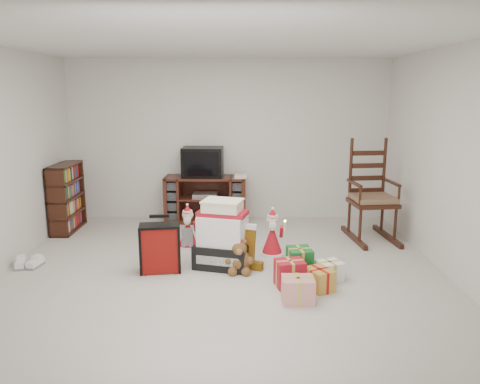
{
  "coord_description": "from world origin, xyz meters",
  "views": [
    {
      "loc": [
        0.23,
        -4.86,
        2.01
      ],
      "look_at": [
        0.2,
        0.6,
        0.83
      ],
      "focal_mm": 35.0,
      "sensor_mm": 36.0,
      "label": 1
    }
  ],
  "objects_px": {
    "teddy_bear": "(239,258)",
    "santa_figurine": "(272,237)",
    "red_suitcase": "(160,248)",
    "sneaker_pair": "(28,264)",
    "crt_television": "(203,162)",
    "gift_pile": "(223,238)",
    "rocking_chair": "(371,204)",
    "bookshelf": "(67,199)",
    "tv_stand": "(206,199)",
    "gift_cluster": "(305,273)",
    "mrs_claus_figurine": "(188,231)"
  },
  "relations": [
    {
      "from": "bookshelf",
      "to": "red_suitcase",
      "type": "xyz_separation_m",
      "value": [
        1.64,
        -1.62,
        -0.19
      ]
    },
    {
      "from": "rocking_chair",
      "to": "santa_figurine",
      "type": "height_order",
      "value": "rocking_chair"
    },
    {
      "from": "bookshelf",
      "to": "sneaker_pair",
      "type": "xyz_separation_m",
      "value": [
        0.07,
        -1.5,
        -0.43
      ]
    },
    {
      "from": "santa_figurine",
      "to": "mrs_claus_figurine",
      "type": "relative_size",
      "value": 1.03
    },
    {
      "from": "red_suitcase",
      "to": "crt_television",
      "type": "height_order",
      "value": "crt_television"
    },
    {
      "from": "gift_cluster",
      "to": "bookshelf",
      "type": "bearing_deg",
      "value": 148.16
    },
    {
      "from": "bookshelf",
      "to": "red_suitcase",
      "type": "bearing_deg",
      "value": -44.66
    },
    {
      "from": "tv_stand",
      "to": "crt_television",
      "type": "bearing_deg",
      "value": 155.08
    },
    {
      "from": "rocking_chair",
      "to": "red_suitcase",
      "type": "xyz_separation_m",
      "value": [
        -2.7,
        -1.28,
        -0.21
      ]
    },
    {
      "from": "tv_stand",
      "to": "rocking_chair",
      "type": "bearing_deg",
      "value": -17.95
    },
    {
      "from": "santa_figurine",
      "to": "mrs_claus_figurine",
      "type": "bearing_deg",
      "value": 166.1
    },
    {
      "from": "tv_stand",
      "to": "bookshelf",
      "type": "height_order",
      "value": "bookshelf"
    },
    {
      "from": "mrs_claus_figurine",
      "to": "crt_television",
      "type": "distance_m",
      "value": 1.49
    },
    {
      "from": "gift_pile",
      "to": "crt_television",
      "type": "distance_m",
      "value": 2.08
    },
    {
      "from": "red_suitcase",
      "to": "sneaker_pair",
      "type": "relative_size",
      "value": 2.06
    },
    {
      "from": "teddy_bear",
      "to": "crt_television",
      "type": "height_order",
      "value": "crt_television"
    },
    {
      "from": "rocking_chair",
      "to": "red_suitcase",
      "type": "bearing_deg",
      "value": -161.15
    },
    {
      "from": "mrs_claus_figurine",
      "to": "gift_cluster",
      "type": "bearing_deg",
      "value": -41.34
    },
    {
      "from": "crt_television",
      "to": "red_suitcase",
      "type": "bearing_deg",
      "value": -96.65
    },
    {
      "from": "teddy_bear",
      "to": "santa_figurine",
      "type": "height_order",
      "value": "santa_figurine"
    },
    {
      "from": "bookshelf",
      "to": "rocking_chair",
      "type": "relative_size",
      "value": 0.69
    },
    {
      "from": "bookshelf",
      "to": "red_suitcase",
      "type": "relative_size",
      "value": 1.52
    },
    {
      "from": "rocking_chair",
      "to": "gift_cluster",
      "type": "height_order",
      "value": "rocking_chair"
    },
    {
      "from": "santa_figurine",
      "to": "crt_television",
      "type": "relative_size",
      "value": 0.96
    },
    {
      "from": "bookshelf",
      "to": "teddy_bear",
      "type": "distance_m",
      "value": 3.03
    },
    {
      "from": "teddy_bear",
      "to": "mrs_claus_figurine",
      "type": "xyz_separation_m",
      "value": [
        -0.67,
        0.83,
        0.06
      ]
    },
    {
      "from": "santa_figurine",
      "to": "crt_television",
      "type": "height_order",
      "value": "crt_television"
    },
    {
      "from": "sneaker_pair",
      "to": "gift_cluster",
      "type": "xyz_separation_m",
      "value": [
        3.16,
        -0.51,
        0.09
      ]
    },
    {
      "from": "tv_stand",
      "to": "gift_cluster",
      "type": "bearing_deg",
      "value": -62.08
    },
    {
      "from": "teddy_bear",
      "to": "santa_figurine",
      "type": "xyz_separation_m",
      "value": [
        0.41,
        0.57,
        0.06
      ]
    },
    {
      "from": "mrs_claus_figurine",
      "to": "sneaker_pair",
      "type": "xyz_separation_m",
      "value": [
        -1.79,
        -0.7,
        -0.18
      ]
    },
    {
      "from": "rocking_chair",
      "to": "teddy_bear",
      "type": "distance_m",
      "value": 2.25
    },
    {
      "from": "gift_pile",
      "to": "mrs_claus_figurine",
      "type": "relative_size",
      "value": 1.33
    },
    {
      "from": "tv_stand",
      "to": "red_suitcase",
      "type": "height_order",
      "value": "tv_stand"
    },
    {
      "from": "bookshelf",
      "to": "rocking_chair",
      "type": "height_order",
      "value": "rocking_chair"
    },
    {
      "from": "mrs_claus_figurine",
      "to": "sneaker_pair",
      "type": "height_order",
      "value": "mrs_claus_figurine"
    },
    {
      "from": "gift_pile",
      "to": "gift_cluster",
      "type": "distance_m",
      "value": 1.07
    },
    {
      "from": "red_suitcase",
      "to": "mrs_claus_figurine",
      "type": "height_order",
      "value": "red_suitcase"
    },
    {
      "from": "red_suitcase",
      "to": "mrs_claus_figurine",
      "type": "relative_size",
      "value": 1.11
    },
    {
      "from": "sneaker_pair",
      "to": "teddy_bear",
      "type": "bearing_deg",
      "value": -9.09
    },
    {
      "from": "tv_stand",
      "to": "gift_pile",
      "type": "height_order",
      "value": "gift_pile"
    },
    {
      "from": "gift_pile",
      "to": "crt_television",
      "type": "height_order",
      "value": "crt_television"
    },
    {
      "from": "bookshelf",
      "to": "gift_pile",
      "type": "xyz_separation_m",
      "value": [
        2.34,
        -1.44,
        -0.13
      ]
    },
    {
      "from": "bookshelf",
      "to": "crt_television",
      "type": "height_order",
      "value": "crt_television"
    },
    {
      "from": "red_suitcase",
      "to": "bookshelf",
      "type": "bearing_deg",
      "value": 127.17
    },
    {
      "from": "teddy_bear",
      "to": "crt_television",
      "type": "bearing_deg",
      "value": 105.2
    },
    {
      "from": "tv_stand",
      "to": "crt_television",
      "type": "relative_size",
      "value": 2.0
    },
    {
      "from": "crt_television",
      "to": "gift_pile",
      "type": "bearing_deg",
      "value": -77.04
    },
    {
      "from": "sneaker_pair",
      "to": "bookshelf",
      "type": "bearing_deg",
      "value": 86.6
    },
    {
      "from": "mrs_claus_figurine",
      "to": "sneaker_pair",
      "type": "bearing_deg",
      "value": -158.69
    }
  ]
}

